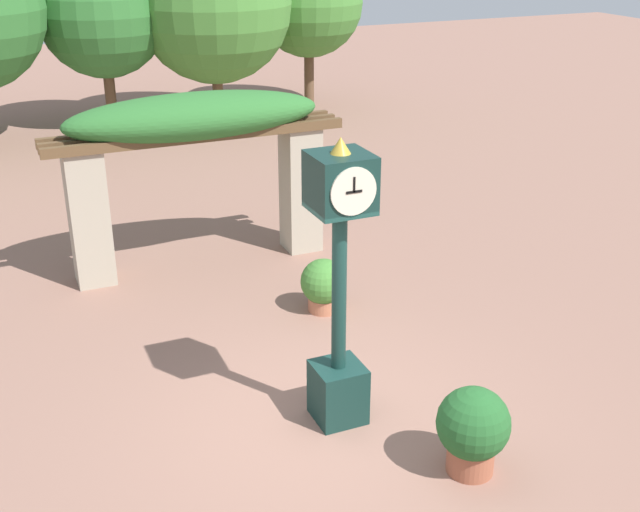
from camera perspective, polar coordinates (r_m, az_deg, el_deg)
ground_plane at (r=8.98m, az=0.32°, el=-11.98°), size 60.00×60.00×0.00m
pedestal_clock at (r=8.30m, az=1.37°, el=-2.08°), size 0.58×0.63×3.20m
pergola at (r=12.31m, az=-8.80°, el=8.04°), size 4.53×1.16×2.74m
potted_plant_near_left at (r=8.21m, az=10.82°, el=-11.95°), size 0.74×0.74×0.93m
potted_plant_near_right at (r=11.19m, az=0.25°, el=-2.03°), size 0.65×0.65×0.77m
tree_line at (r=21.19m, az=-16.73°, el=16.59°), size 14.95×4.18×5.10m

